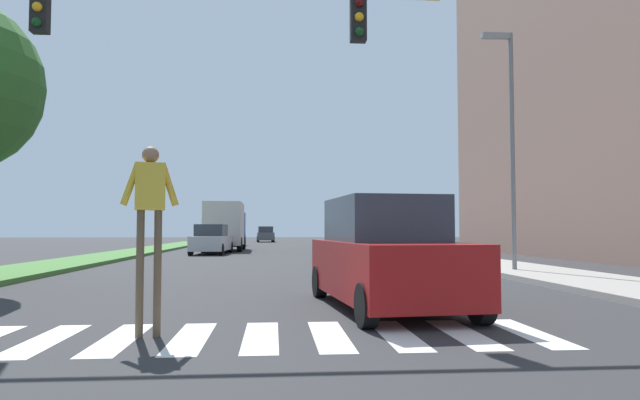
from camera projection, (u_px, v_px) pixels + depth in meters
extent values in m
plane|color=#2D2D30|center=(270.00, 257.00, 28.58)|extent=(140.00, 140.00, 0.00)
cube|color=silver|center=(46.00, 340.00, 7.07)|extent=(0.45, 2.20, 0.01)
cube|color=silver|center=(119.00, 339.00, 7.14)|extent=(0.45, 2.20, 0.01)
cube|color=silver|center=(191.00, 338.00, 7.22)|extent=(0.45, 2.20, 0.01)
cube|color=silver|center=(261.00, 337.00, 7.29)|extent=(0.45, 2.20, 0.01)
cube|color=silver|center=(330.00, 336.00, 7.36)|extent=(0.45, 2.20, 0.01)
cube|color=silver|center=(397.00, 335.00, 7.44)|extent=(0.45, 2.20, 0.01)
cube|color=silver|center=(464.00, 334.00, 7.51)|extent=(0.45, 2.20, 0.01)
cube|color=silver|center=(528.00, 333.00, 7.59)|extent=(0.45, 2.20, 0.01)
cube|color=#477A38|center=(101.00, 258.00, 25.96)|extent=(2.72, 64.00, 0.15)
cube|color=#9E9991|center=(439.00, 256.00, 27.27)|extent=(3.00, 64.00, 0.15)
cube|color=black|center=(40.00, 10.00, 9.46)|extent=(0.28, 0.20, 0.80)
sphere|color=#F2A519|center=(37.00, 7.00, 9.34)|extent=(0.16, 0.16, 0.16)
sphere|color=#0F3F19|center=(37.00, 22.00, 9.33)|extent=(0.16, 0.16, 0.16)
cube|color=black|center=(358.00, 19.00, 9.90)|extent=(0.28, 0.20, 0.80)
sphere|color=#4C0C0C|center=(359.00, 2.00, 9.80)|extent=(0.16, 0.16, 0.16)
sphere|color=#F2A519|center=(359.00, 17.00, 9.78)|extent=(0.16, 0.16, 0.16)
sphere|color=#0F3F19|center=(359.00, 32.00, 9.77)|extent=(0.16, 0.16, 0.16)
cylinder|color=slate|center=(513.00, 150.00, 17.72)|extent=(0.14, 0.14, 7.50)
cube|color=gray|center=(495.00, 36.00, 17.87)|extent=(0.90, 0.24, 0.16)
cylinder|color=brown|center=(157.00, 273.00, 7.35)|extent=(0.12, 0.12, 1.65)
cylinder|color=brown|center=(140.00, 274.00, 7.28)|extent=(0.12, 0.12, 1.65)
cube|color=gold|center=(150.00, 187.00, 7.38)|extent=(0.43, 0.32, 0.62)
cylinder|color=gold|center=(169.00, 185.00, 7.45)|extent=(0.28, 0.15, 0.58)
cylinder|color=gold|center=(131.00, 184.00, 7.30)|extent=(0.28, 0.15, 0.58)
sphere|color=#8C664C|center=(151.00, 155.00, 7.40)|extent=(0.26, 0.26, 0.22)
cube|color=maroon|center=(387.00, 269.00, 9.93)|extent=(2.34, 4.77, 0.96)
cube|color=#2D333D|center=(383.00, 220.00, 10.20)|extent=(1.91, 2.68, 0.79)
cylinder|color=black|center=(481.00, 303.00, 8.25)|extent=(0.28, 0.66, 0.64)
cylinder|color=black|center=(367.00, 306.00, 7.93)|extent=(0.28, 0.66, 0.64)
cylinder|color=black|center=(400.00, 280.00, 11.88)|extent=(0.28, 0.66, 0.64)
cylinder|color=black|center=(320.00, 282.00, 11.57)|extent=(0.28, 0.66, 0.64)
cube|color=#B7B7BC|center=(212.00, 243.00, 31.69)|extent=(2.05, 4.63, 0.80)
cube|color=#2D333D|center=(211.00, 230.00, 31.50)|extent=(1.69, 2.13, 0.65)
cylinder|color=black|center=(203.00, 247.00, 33.47)|extent=(0.26, 0.65, 0.64)
cylinder|color=black|center=(231.00, 247.00, 33.51)|extent=(0.26, 0.65, 0.64)
cylinder|color=black|center=(191.00, 250.00, 29.84)|extent=(0.26, 0.65, 0.64)
cylinder|color=black|center=(221.00, 249.00, 29.88)|extent=(0.26, 0.65, 0.64)
cube|color=maroon|center=(233.00, 238.00, 47.00)|extent=(1.85, 4.58, 0.81)
cube|color=#2D333D|center=(233.00, 230.00, 46.81)|extent=(1.58, 2.08, 0.66)
cylinder|color=black|center=(226.00, 242.00, 48.75)|extent=(0.24, 0.65, 0.64)
cylinder|color=black|center=(244.00, 242.00, 48.84)|extent=(0.24, 0.65, 0.64)
cylinder|color=black|center=(221.00, 243.00, 45.13)|extent=(0.24, 0.65, 0.64)
cylinder|color=black|center=(241.00, 243.00, 45.22)|extent=(0.24, 0.65, 0.64)
cube|color=#474C51|center=(265.00, 236.00, 61.65)|extent=(1.99, 4.32, 0.82)
cube|color=#2D333D|center=(266.00, 229.00, 61.48)|extent=(1.67, 1.98, 0.67)
cylinder|color=black|center=(258.00, 239.00, 63.18)|extent=(0.25, 0.65, 0.64)
cylinder|color=black|center=(272.00, 239.00, 63.39)|extent=(0.25, 0.65, 0.64)
cylinder|color=black|center=(258.00, 239.00, 59.87)|extent=(0.25, 0.65, 0.64)
cylinder|color=black|center=(274.00, 239.00, 60.08)|extent=(0.25, 0.65, 0.64)
cube|color=navy|center=(228.00, 228.00, 38.93)|extent=(2.30, 2.00, 2.20)
cube|color=beige|center=(224.00, 224.00, 35.86)|extent=(2.30, 4.20, 2.70)
cylinder|color=black|center=(213.00, 243.00, 38.79)|extent=(0.30, 0.90, 0.90)
cylinder|color=black|center=(243.00, 243.00, 38.96)|extent=(0.30, 0.90, 0.90)
cylinder|color=black|center=(205.00, 245.00, 34.66)|extent=(0.30, 0.90, 0.90)
cylinder|color=black|center=(240.00, 245.00, 34.83)|extent=(0.30, 0.90, 0.90)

